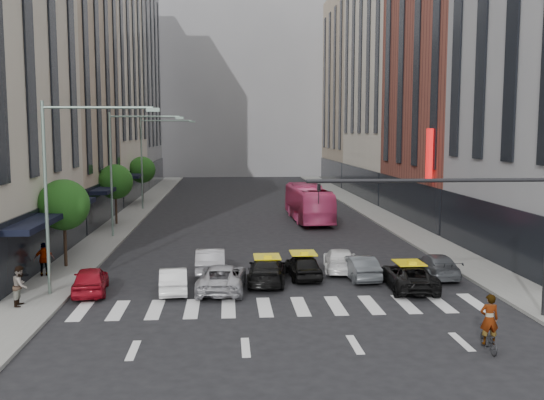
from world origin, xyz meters
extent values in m
plane|color=black|center=(0.00, 0.00, 0.00)|extent=(160.00, 160.00, 0.00)
cube|color=slate|center=(-11.50, 30.00, 0.07)|extent=(3.00, 96.00, 0.15)
cube|color=slate|center=(11.50, 30.00, 0.07)|extent=(3.00, 96.00, 0.15)
cube|color=tan|center=(-17.00, 28.00, 12.00)|extent=(8.00, 16.00, 24.00)
cube|color=beige|center=(-17.00, 46.00, 18.00)|extent=(8.00, 20.00, 36.00)
cube|color=gray|center=(-17.00, 65.00, 15.00)|extent=(8.00, 18.00, 30.00)
cube|color=brown|center=(17.00, 27.00, 13.00)|extent=(8.00, 18.00, 26.00)
cube|color=beige|center=(17.00, 46.00, 20.00)|extent=(8.00, 20.00, 40.00)
cube|color=tan|center=(17.00, 65.00, 14.00)|extent=(8.00, 18.00, 28.00)
cube|color=gray|center=(0.00, 85.00, 18.00)|extent=(30.00, 10.00, 36.00)
cylinder|color=black|center=(-11.80, 10.00, 1.72)|extent=(0.18, 0.18, 3.15)
sphere|color=#1B4814|center=(-11.80, 10.00, 3.66)|extent=(2.88, 2.88, 2.88)
cylinder|color=black|center=(-11.80, 26.00, 1.72)|extent=(0.18, 0.18, 3.15)
sphere|color=#1B4814|center=(-11.80, 26.00, 3.66)|extent=(2.88, 2.88, 2.88)
cylinder|color=black|center=(-11.80, 42.00, 1.72)|extent=(0.18, 0.18, 3.15)
sphere|color=#1B4814|center=(-11.80, 42.00, 3.66)|extent=(2.88, 2.88, 2.88)
cylinder|color=gray|center=(-11.00, 4.00, 4.65)|extent=(0.16, 0.16, 9.00)
cylinder|color=gray|center=(-8.50, 4.00, 8.85)|extent=(5.00, 0.12, 0.12)
cube|color=gray|center=(-6.00, 4.00, 8.75)|extent=(0.60, 0.25, 0.18)
cylinder|color=gray|center=(-11.00, 20.00, 4.65)|extent=(0.16, 0.16, 9.00)
cylinder|color=gray|center=(-8.50, 20.00, 8.85)|extent=(5.00, 0.12, 0.12)
cube|color=gray|center=(-6.00, 20.00, 8.75)|extent=(0.60, 0.25, 0.18)
cylinder|color=gray|center=(-11.00, 36.00, 4.65)|extent=(0.16, 0.16, 9.00)
cylinder|color=gray|center=(-8.50, 36.00, 8.85)|extent=(5.00, 0.12, 0.12)
cube|color=gray|center=(-6.00, 36.00, 8.75)|extent=(0.60, 0.25, 0.18)
cylinder|color=black|center=(5.50, -1.00, 5.80)|extent=(10.00, 0.16, 0.16)
imported|color=black|center=(1.00, -1.00, 5.30)|extent=(0.13, 0.16, 0.80)
cube|color=red|center=(12.60, 20.00, 6.00)|extent=(0.30, 0.70, 4.00)
imported|color=maroon|center=(-9.20, 4.40, 0.66)|extent=(2.04, 4.05, 1.32)
imported|color=silver|center=(-5.25, 4.35, 0.61)|extent=(1.59, 3.80, 1.22)
imported|color=#ABABB1|center=(-2.90, 4.43, 0.66)|extent=(2.57, 4.91, 1.32)
imported|color=black|center=(-0.60, 5.82, 0.68)|extent=(2.40, 4.86, 1.36)
imported|color=black|center=(1.38, 6.74, 0.66)|extent=(1.81, 3.99, 1.33)
imported|color=#45494D|center=(4.30, 6.34, 0.64)|extent=(1.67, 3.99, 1.28)
imported|color=black|center=(6.31, 4.10, 0.65)|extent=(2.43, 4.80, 1.30)
imported|color=#43474B|center=(8.51, 6.47, 0.62)|extent=(1.84, 4.32, 1.24)
imported|color=#A2A1A6|center=(-3.56, 7.97, 0.73)|extent=(1.63, 4.46, 1.46)
imported|color=white|center=(3.64, 8.22, 0.63)|extent=(2.32, 4.53, 1.26)
imported|color=#CC3C6F|center=(4.47, 27.43, 1.57)|extent=(3.00, 11.34, 3.14)
imported|color=black|center=(6.58, -4.48, 0.42)|extent=(0.67, 1.63, 0.84)
imported|color=gray|center=(6.58, -4.48, 1.75)|extent=(0.69, 0.48, 1.82)
imported|color=gray|center=(-11.69, 2.07, 1.03)|extent=(0.71, 0.89, 1.77)
imported|color=gray|center=(-12.30, 7.64, 1.04)|extent=(1.13, 0.74, 1.78)
camera|label=1|loc=(-2.63, -24.60, 7.72)|focal=40.00mm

